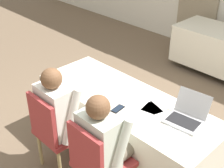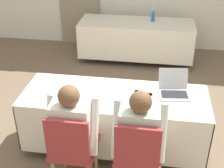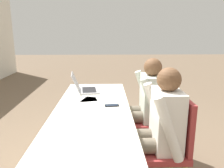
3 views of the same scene
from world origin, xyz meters
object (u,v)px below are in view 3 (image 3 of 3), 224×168
laptop (85,88)px  person_white_shirt (144,103)px  cell_phone (112,105)px  person_checkered_shirt (157,126)px  chair_near_left (168,143)px  chair_near_right (153,116)px

laptop → person_white_shirt: (-0.33, -0.70, -0.09)m
cell_phone → person_white_shirt: bearing=-66.0°
cell_phone → person_checkered_shirt: person_checkered_shirt is taller
laptop → cell_phone: laptop is taller
person_white_shirt → cell_phone: bearing=-58.3°
person_checkered_shirt → person_white_shirt: 0.63m
chair_near_left → chair_near_right: same height
laptop → person_white_shirt: size_ratio=0.31×
person_checkered_shirt → chair_near_right: bearing=170.6°
cell_phone → chair_near_right: bearing=-71.9°
chair_near_right → person_white_shirt: (0.00, 0.10, 0.16)m
chair_near_left → laptop: bearing=-139.9°
laptop → person_white_shirt: person_white_shirt is taller
cell_phone → laptop: bearing=22.2°
laptop → person_checkered_shirt: (-0.96, -0.70, -0.09)m
cell_phone → person_checkered_shirt: 0.55m
laptop → chair_near_left: (-0.96, -0.81, -0.25)m
laptop → person_checkered_shirt: size_ratio=0.31×
chair_near_right → person_white_shirt: size_ratio=0.78×
cell_phone → person_white_shirt: person_white_shirt is taller
person_white_shirt → laptop: bearing=-115.0°
cell_phone → chair_near_left: bearing=-137.0°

